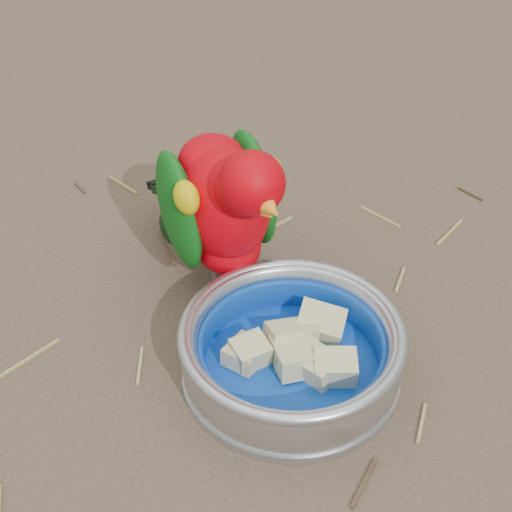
{
  "coord_description": "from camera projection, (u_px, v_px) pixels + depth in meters",
  "views": [
    {
      "loc": [
        0.05,
        -0.41,
        0.56
      ],
      "look_at": [
        0.06,
        0.18,
        0.08
      ],
      "focal_mm": 55.0,
      "sensor_mm": 36.0,
      "label": 1
    }
  ],
  "objects": [
    {
      "name": "ground",
      "position": [
        190.0,
        462.0,
        0.67
      ],
      "size": [
        60.0,
        60.0,
        0.0
      ],
      "primitive_type": "plane",
      "color": "brown"
    },
    {
      "name": "food_bowl",
      "position": [
        291.0,
        370.0,
        0.74
      ],
      "size": [
        0.21,
        0.21,
        0.02
      ],
      "primitive_type": "cylinder",
      "color": "#B2B2BA",
      "rests_on": "ground"
    },
    {
      "name": "bowl_wall",
      "position": [
        292.0,
        348.0,
        0.72
      ],
      "size": [
        0.21,
        0.21,
        0.04
      ],
      "primitive_type": null,
      "color": "#B2B2BA",
      "rests_on": "food_bowl"
    },
    {
      "name": "fruit_wedges",
      "position": [
        291.0,
        353.0,
        0.73
      ],
      "size": [
        0.12,
        0.12,
        0.03
      ],
      "primitive_type": null,
      "color": "beige",
      "rests_on": "food_bowl"
    },
    {
      "name": "lory_parrot",
      "position": [
        224.0,
        217.0,
        0.79
      ],
      "size": [
        0.21,
        0.26,
        0.19
      ],
      "primitive_type": null,
      "rotation": [
        0.0,
        0.0,
        -2.66
      ],
      "color": "#BB0009",
      "rests_on": "ground"
    },
    {
      "name": "ground_debris",
      "position": [
        159.0,
        431.0,
        0.69
      ],
      "size": [
        0.9,
        0.8,
        0.01
      ],
      "primitive_type": null,
      "color": "#9A8D50",
      "rests_on": "ground"
    }
  ]
}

